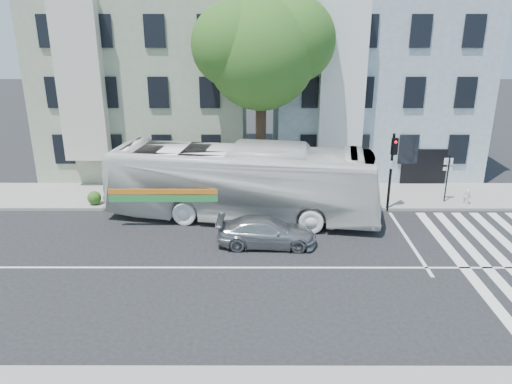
{
  "coord_description": "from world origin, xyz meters",
  "views": [
    {
      "loc": [
        -0.22,
        -17.53,
        9.48
      ],
      "look_at": [
        -0.25,
        2.18,
        2.4
      ],
      "focal_mm": 35.0,
      "sensor_mm": 36.0,
      "label": 1
    }
  ],
  "objects_px": {
    "bus": "(242,182)",
    "sedan": "(267,232)",
    "traffic_signal": "(392,162)",
    "fire_hydrant": "(467,196)"
  },
  "relations": [
    {
      "from": "sedan",
      "to": "traffic_signal",
      "type": "xyz_separation_m",
      "value": [
        6.21,
        3.87,
        1.97
      ]
    },
    {
      "from": "bus",
      "to": "traffic_signal",
      "type": "bearing_deg",
      "value": -75.1
    },
    {
      "from": "sedan",
      "to": "fire_hydrant",
      "type": "distance_m",
      "value": 11.38
    },
    {
      "from": "sedan",
      "to": "fire_hydrant",
      "type": "height_order",
      "value": "sedan"
    },
    {
      "from": "sedan",
      "to": "traffic_signal",
      "type": "height_order",
      "value": "traffic_signal"
    },
    {
      "from": "bus",
      "to": "sedan",
      "type": "bearing_deg",
      "value": -150.92
    },
    {
      "from": "fire_hydrant",
      "to": "traffic_signal",
      "type": "bearing_deg",
      "value": -170.89
    },
    {
      "from": "traffic_signal",
      "to": "fire_hydrant",
      "type": "height_order",
      "value": "traffic_signal"
    },
    {
      "from": "bus",
      "to": "sedan",
      "type": "xyz_separation_m",
      "value": [
        1.13,
        -3.13,
        -1.2
      ]
    },
    {
      "from": "bus",
      "to": "fire_hydrant",
      "type": "xyz_separation_m",
      "value": [
        11.57,
        1.42,
        -1.25
      ]
    }
  ]
}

